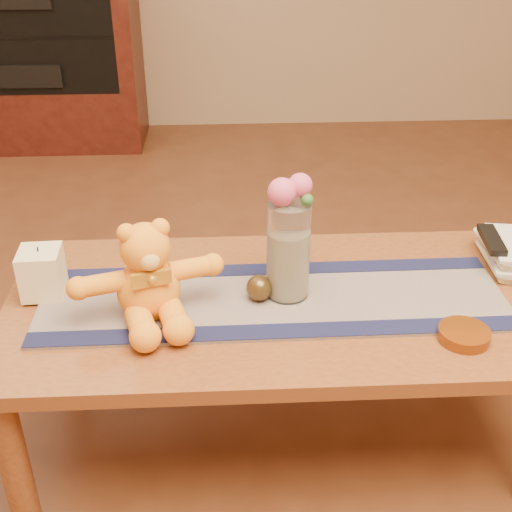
{
  "coord_description": "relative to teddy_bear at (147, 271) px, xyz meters",
  "views": [
    {
      "loc": [
        -0.12,
        -1.44,
        1.41
      ],
      "look_at": [
        -0.05,
        0.0,
        0.58
      ],
      "focal_mm": 46.73,
      "sensor_mm": 36.0,
      "label": 1
    }
  ],
  "objects": [
    {
      "name": "floor",
      "position": [
        0.32,
        0.06,
        -0.58
      ],
      "size": [
        5.5,
        5.5,
        0.0
      ],
      "primitive_type": "plane",
      "color": "#522A17",
      "rests_on": "ground"
    },
    {
      "name": "coffee_table_top",
      "position": [
        0.32,
        0.06,
        -0.15
      ],
      "size": [
        1.4,
        0.7,
        0.04
      ],
      "primitive_type": "cube",
      "color": "brown",
      "rests_on": "floor"
    },
    {
      "name": "table_leg_fl",
      "position": [
        -0.32,
        -0.23,
        -0.37
      ],
      "size": [
        0.07,
        0.07,
        0.41
      ],
      "primitive_type": "cylinder",
      "color": "brown",
      "rests_on": "floor"
    },
    {
      "name": "table_leg_bl",
      "position": [
        -0.32,
        0.35,
        -0.37
      ],
      "size": [
        0.07,
        0.07,
        0.41
      ],
      "primitive_type": "cylinder",
      "color": "brown",
      "rests_on": "floor"
    },
    {
      "name": "table_leg_br",
      "position": [
        0.96,
        0.35,
        -0.37
      ],
      "size": [
        0.07,
        0.07,
        0.41
      ],
      "primitive_type": "cylinder",
      "color": "brown",
      "rests_on": "floor"
    },
    {
      "name": "persian_runner",
      "position": [
        0.31,
        0.05,
        -0.12
      ],
      "size": [
        1.2,
        0.36,
        0.01
      ],
      "primitive_type": "cube",
      "rotation": [
        0.0,
        0.0,
        0.01
      ],
      "color": "#1A2049",
      "rests_on": "coffee_table_top"
    },
    {
      "name": "runner_border_near",
      "position": [
        0.31,
        -0.1,
        -0.12
      ],
      "size": [
        1.2,
        0.07,
        0.0
      ],
      "primitive_type": "cube",
      "rotation": [
        0.0,
        0.0,
        0.01
      ],
      "color": "#14173C",
      "rests_on": "persian_runner"
    },
    {
      "name": "runner_border_far",
      "position": [
        0.31,
        0.19,
        -0.12
      ],
      "size": [
        1.2,
        0.07,
        0.0
      ],
      "primitive_type": "cube",
      "rotation": [
        0.0,
        0.0,
        0.01
      ],
      "color": "#14173C",
      "rests_on": "persian_runner"
    },
    {
      "name": "teddy_bear",
      "position": [
        0.0,
        0.0,
        0.0
      ],
      "size": [
        0.42,
        0.38,
        0.24
      ],
      "primitive_type": null,
      "rotation": [
        0.0,
        0.0,
        0.29
      ],
      "color": "orange",
      "rests_on": "persian_runner"
    },
    {
      "name": "pillar_candle",
      "position": [
        -0.28,
        0.1,
        -0.06
      ],
      "size": [
        0.11,
        0.11,
        0.13
      ],
      "primitive_type": "cube",
      "rotation": [
        0.0,
        0.0,
        0.05
      ],
      "color": "#FAE3B8",
      "rests_on": "persian_runner"
    },
    {
      "name": "candle_wick",
      "position": [
        -0.28,
        0.1,
        0.01
      ],
      "size": [
        0.0,
        0.0,
        0.01
      ],
      "primitive_type": "cylinder",
      "rotation": [
        0.0,
        0.0,
        0.05
      ],
      "color": "black",
      "rests_on": "pillar_candle"
    },
    {
      "name": "glass_vase",
      "position": [
        0.35,
        0.07,
        0.01
      ],
      "size": [
        0.11,
        0.11,
        0.26
      ],
      "primitive_type": "cylinder",
      "color": "silver",
      "rests_on": "persian_runner"
    },
    {
      "name": "potpourri_fill",
      "position": [
        0.35,
        0.07,
        -0.03
      ],
      "size": [
        0.09,
        0.09,
        0.18
      ],
      "primitive_type": "cylinder",
      "color": "beige",
      "rests_on": "glass_vase"
    },
    {
      "name": "rose_left",
      "position": [
        0.33,
        0.06,
        0.17
      ],
      "size": [
        0.07,
        0.07,
        0.07
      ],
      "primitive_type": "sphere",
      "color": "#D94C7D",
      "rests_on": "glass_vase"
    },
    {
      "name": "rose_right",
      "position": [
        0.37,
        0.07,
        0.18
      ],
      "size": [
        0.06,
        0.06,
        0.06
      ],
      "primitive_type": "sphere",
      "color": "#D94C7D",
      "rests_on": "glass_vase"
    },
    {
      "name": "blue_flower_back",
      "position": [
        0.36,
        0.1,
        0.17
      ],
      "size": [
        0.04,
        0.04,
        0.04
      ],
      "primitive_type": "sphere",
      "color": "#5461B6",
      "rests_on": "glass_vase"
    },
    {
      "name": "blue_flower_side",
      "position": [
        0.32,
        0.09,
        0.16
      ],
      "size": [
        0.04,
        0.04,
        0.04
      ],
      "primitive_type": "sphere",
      "color": "#5461B6",
      "rests_on": "glass_vase"
    },
    {
      "name": "leaf_sprig",
      "position": [
        0.39,
        0.05,
        0.16
      ],
      "size": [
        0.03,
        0.03,
        0.03
      ],
      "primitive_type": "sphere",
      "color": "#33662D",
      "rests_on": "glass_vase"
    },
    {
      "name": "bronze_ball",
      "position": [
        0.27,
        0.05,
        -0.09
      ],
      "size": [
        0.07,
        0.07,
        0.07
      ],
      "primitive_type": "sphere",
      "rotation": [
        0.0,
        0.0,
        -0.1
      ],
      "color": "#4A3518",
      "rests_on": "persian_runner"
    },
    {
      "name": "book_bottom",
      "position": [
        0.93,
        0.2,
        -0.12
      ],
      "size": [
        0.18,
        0.23,
        0.02
      ],
      "primitive_type": "imported",
      "rotation": [
        0.0,
        0.0,
        -0.05
      ],
      "color": "#F8E9BF",
      "rests_on": "coffee_table_top"
    },
    {
      "name": "book_lower",
      "position": [
        0.93,
        0.2,
        -0.1
      ],
      "size": [
        0.2,
        0.25,
        0.02
      ],
      "primitive_type": "imported",
      "rotation": [
        0.0,
        0.0,
        -0.19
      ],
      "color": "#F8E9BF",
      "rests_on": "book_bottom"
    },
    {
      "name": "book_upper",
      "position": [
        0.92,
        0.21,
        -0.08
      ],
      "size": [
        0.17,
        0.22,
        0.02
      ],
      "primitive_type": "imported",
      "rotation": [
        0.0,
        0.0,
        -0.0
      ],
      "color": "#F8E9BF",
      "rests_on": "book_lower"
    },
    {
      "name": "book_top",
      "position": [
        0.93,
        0.2,
        -0.06
      ],
      "size": [
        0.2,
        0.25,
        0.02
      ],
      "primitive_type": "imported",
      "rotation": [
        0.0,
        0.0,
        -0.16
      ],
      "color": "#F8E9BF",
      "rests_on": "book_upper"
    },
    {
      "name": "tv_remote",
      "position": [
        0.93,
        0.19,
        -0.04
      ],
      "size": [
        0.06,
        0.16,
        0.02
      ],
      "primitive_type": "cube",
      "rotation": [
        0.0,
        0.0,
        -0.11
      ],
      "color": "black",
      "rests_on": "book_top"
    },
    {
      "name": "amber_dish",
      "position": [
        0.75,
        -0.14,
        -0.11
      ],
      "size": [
        0.13,
        0.13,
        0.03
      ],
      "primitive_type": "cylinder",
      "rotation": [
        0.0,
        0.0,
        0.08
      ],
      "color": "#BF5914",
      "rests_on": "coffee_table_top"
    },
    {
      "name": "media_cabinet",
      "position": [
        -0.88,
        2.54,
        -0.03
      ],
      "size": [
        1.2,
        0.5,
        1.1
      ],
      "primitive_type": "cube",
      "color": "black",
      "rests_on": "floor"
    },
    {
      "name": "cabinet_cavity",
      "position": [
        -0.88,
        2.3,
        0.08
      ],
      "size": [
        1.02,
        0.03,
        0.61
      ],
      "primitive_type": "cube",
      "color": "black",
      "rests_on": "media_cabinet"
    },
    {
      "name": "cabinet_shelf",
      "position": [
        -0.88,
        2.39,
        0.08
      ],
      "size": [
        1.02,
        0.2,
        0.02
      ],
      "primitive_type": "cube",
      "color": "black",
      "rests_on": "media_cabinet"
    },
    {
      "name": "stereo_lower",
      "position": [
        -0.88,
        2.41,
        -0.12
      ],
      "size": [
        0.42,
        0.28,
        0.12
      ],
      "primitive_type": "cube",
      "color": "black",
      "rests_on": "media_cabinet"
    }
  ]
}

